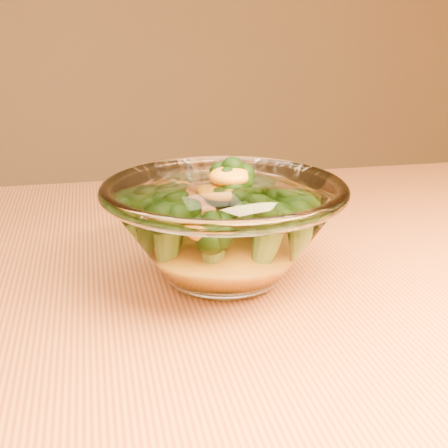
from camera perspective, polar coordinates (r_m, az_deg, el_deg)
The scene contains 4 objects.
table at distance 0.61m, azimuth -1.90°, elevation -14.45°, with size 1.20×0.80×0.75m.
glass_bowl at distance 0.56m, azimuth 0.00°, elevation -0.46°, with size 0.22×0.22×0.10m.
cheese_sauce at distance 0.57m, azimuth 0.00°, elevation -2.41°, with size 0.11×0.11×0.03m, color gold.
broccoli_heap at distance 0.57m, azimuth -0.29°, elevation 1.12°, with size 0.16×0.14×0.08m.
Camera 1 is at (-0.09, -0.50, 0.99)m, focal length 50.00 mm.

